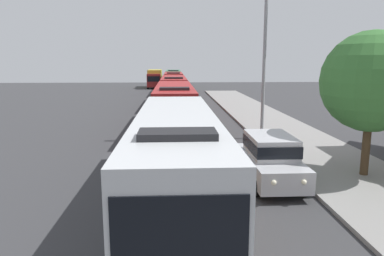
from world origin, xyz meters
The scene contains 9 objects.
bus_lead centered at (-1.30, 10.29, 1.69)m, with size 2.58×11.86×3.21m.
bus_second_in_line centered at (-1.30, 23.88, 1.69)m, with size 2.58×12.37×3.21m.
bus_middle centered at (-1.30, 37.30, 1.69)m, with size 2.58×12.01×3.21m.
bus_fourth_in_line centered at (-1.30, 51.12, 1.69)m, with size 2.58×10.74×3.21m.
bus_rear centered at (-1.30, 63.61, 1.69)m, with size 2.58×11.96×3.21m.
white_suv centered at (2.40, 12.35, 1.03)m, with size 1.86×4.60×1.90m.
box_truck_oncoming centered at (-4.60, 64.16, 1.71)m, with size 2.35×8.20×3.15m.
streetlamp_mid centered at (4.10, 20.61, 5.46)m, with size 5.79×0.28×8.75m.
roadside_tree centered at (6.41, 12.70, 3.94)m, with size 3.98×3.98×5.79m.
Camera 1 is at (-1.39, -1.17, 4.75)m, focal length 33.83 mm.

